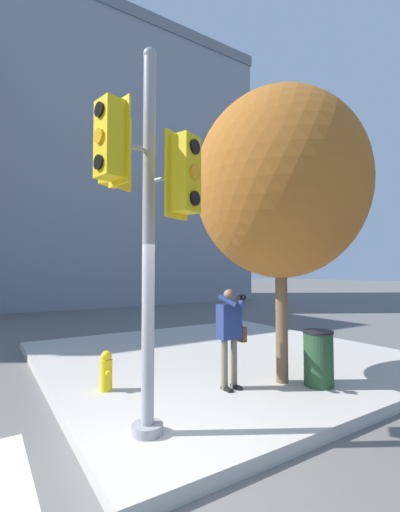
% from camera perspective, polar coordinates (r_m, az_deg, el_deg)
% --- Properties ---
extents(ground_plane, '(160.00, 160.00, 0.00)m').
position_cam_1_polar(ground_plane, '(4.23, -8.80, -33.26)').
color(ground_plane, slate).
extents(sidewalk_corner, '(8.00, 8.00, 0.18)m').
position_cam_1_polar(sidewalk_corner, '(8.70, 3.50, -16.38)').
color(sidewalk_corner, '#BCB7AD').
rests_on(sidewalk_corner, ground_plane).
extents(traffic_signal_pole, '(1.13, 1.36, 4.85)m').
position_cam_1_polar(traffic_signal_pole, '(4.34, -9.90, 10.44)').
color(traffic_signal_pole, '#939399').
rests_on(traffic_signal_pole, sidewalk_corner).
extents(person_photographer, '(0.58, 0.54, 1.68)m').
position_cam_1_polar(person_photographer, '(5.99, 5.08, -12.04)').
color(person_photographer, black).
rests_on(person_photographer, sidewalk_corner).
extents(street_tree, '(3.13, 3.13, 5.31)m').
position_cam_1_polar(street_tree, '(6.59, 13.21, 11.51)').
color(street_tree, brown).
rests_on(street_tree, sidewalk_corner).
extents(fire_hydrant, '(0.20, 0.26, 0.66)m').
position_cam_1_polar(fire_hydrant, '(6.22, -15.35, -17.97)').
color(fire_hydrant, yellow).
rests_on(fire_hydrant, sidewalk_corner).
extents(trash_bin, '(0.52, 0.52, 0.95)m').
position_cam_1_polar(trash_bin, '(6.55, 19.13, -15.76)').
color(trash_bin, '#234728').
rests_on(trash_bin, sidewalk_corner).
extents(building_right, '(17.90, 10.06, 19.38)m').
position_cam_1_polar(building_right, '(27.71, -13.12, 13.23)').
color(building_right, gray).
rests_on(building_right, ground_plane).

